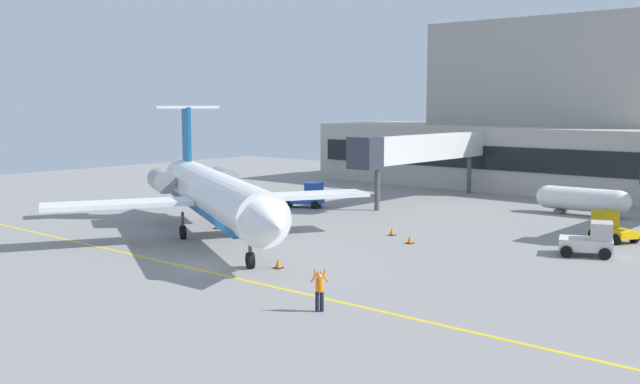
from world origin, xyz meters
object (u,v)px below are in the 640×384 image
object	(u,v)px
baggage_tug	(307,196)
fuel_tank	(583,200)
marshaller	(320,290)
pushback_tractor	(610,227)
belt_loader	(591,240)
regional_jet	(213,193)

from	to	relation	value
baggage_tug	fuel_tank	bearing A→B (deg)	29.75
baggage_tug	marshaller	bearing A→B (deg)	-47.16
pushback_tractor	fuel_tank	size ratio (longest dim) A/B	0.43
fuel_tank	marshaller	bearing A→B (deg)	-86.73
baggage_tug	pushback_tractor	world-z (taller)	baggage_tug
belt_loader	baggage_tug	bearing A→B (deg)	171.24
regional_jet	fuel_tank	xyz separation A→B (m)	(14.74, 26.53, -1.80)
pushback_tractor	fuel_tank	bearing A→B (deg)	120.33
regional_jet	belt_loader	xyz separation A→B (m)	(21.27, 11.09, -2.14)
marshaller	regional_jet	bearing A→B (deg)	153.23
fuel_tank	baggage_tug	bearing A→B (deg)	-150.25
regional_jet	pushback_tractor	bearing A→B (deg)	39.64
regional_jet	pushback_tractor	xyz separation A→B (m)	(20.38, 16.88, -2.20)
fuel_tank	marshaller	size ratio (longest dim) A/B	4.01
regional_jet	pushback_tractor	size ratio (longest dim) A/B	8.27
marshaller	fuel_tank	bearing A→B (deg)	93.27
regional_jet	marshaller	size ratio (longest dim) A/B	14.23
regional_jet	marshaller	xyz separation A→B (m)	(16.73, -8.44, -2.11)
pushback_tractor	belt_loader	distance (m)	5.86
pushback_tractor	baggage_tug	bearing A→B (deg)	-176.15
regional_jet	baggage_tug	distance (m)	16.15
baggage_tug	pushback_tractor	size ratio (longest dim) A/B	1.18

